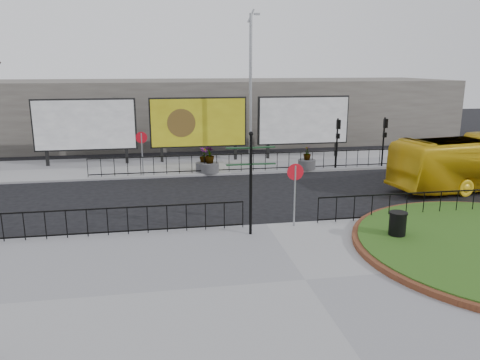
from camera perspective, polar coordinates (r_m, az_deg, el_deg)
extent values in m
plane|color=black|center=(18.54, 3.23, -5.71)|extent=(90.00, 90.00, 0.00)
cube|color=gray|center=(14.07, 7.94, -12.16)|extent=(30.00, 10.00, 0.12)
cube|color=gray|center=(29.92, -1.96, 2.00)|extent=(44.00, 6.00, 0.12)
cylinder|color=gray|center=(26.87, -11.83, 3.09)|extent=(0.07, 0.07, 2.40)
cylinder|color=#B30B18|center=(26.71, -11.93, 5.09)|extent=(0.64, 0.03, 0.64)
cylinder|color=white|center=(26.73, -11.93, 5.10)|extent=(0.50, 0.03, 0.50)
cylinder|color=gray|center=(18.02, 6.68, -1.96)|extent=(0.07, 0.07, 2.40)
cylinder|color=#B30B18|center=(17.79, 6.76, 0.99)|extent=(0.64, 0.03, 0.64)
cylinder|color=white|center=(17.81, 6.75, 1.00)|extent=(0.50, 0.03, 0.50)
cube|color=black|center=(31.28, -22.44, 2.52)|extent=(0.18, 0.18, 1.00)
cube|color=black|center=(30.59, -13.64, 2.94)|extent=(0.18, 0.18, 1.00)
cube|color=black|center=(30.55, -18.37, 6.42)|extent=(6.20, 0.25, 3.20)
cube|color=white|center=(30.39, -18.41, 6.38)|extent=(6.00, 0.06, 3.00)
cube|color=black|center=(30.52, -9.51, 3.12)|extent=(0.18, 0.18, 1.00)
cube|color=black|center=(30.91, -0.57, 3.45)|extent=(0.18, 0.18, 1.00)
cube|color=black|center=(30.32, -5.09, 7.01)|extent=(6.20, 0.25, 3.20)
cube|color=gold|center=(30.16, -5.07, 6.98)|extent=(6.00, 0.06, 3.00)
cube|color=black|center=(31.34, 3.41, 3.57)|extent=(0.18, 0.18, 1.00)
cube|color=black|center=(32.77, 11.63, 3.76)|extent=(0.18, 0.18, 1.00)
cube|color=black|center=(31.68, 7.73, 7.24)|extent=(6.20, 0.25, 3.20)
cube|color=white|center=(31.53, 7.81, 7.20)|extent=(6.00, 0.06, 3.00)
cylinder|color=gray|center=(28.59, 1.28, 10.68)|extent=(0.18, 0.18, 9.00)
cylinder|color=gray|center=(28.68, 1.33, 19.39)|extent=(0.43, 0.10, 0.77)
cube|color=gray|center=(28.76, 2.06, 19.57)|extent=(0.35, 0.15, 0.12)
cylinder|color=black|center=(28.79, 11.72, 4.41)|extent=(0.10, 0.10, 3.00)
cube|color=black|center=(28.52, 11.92, 6.64)|extent=(0.22, 0.18, 0.55)
cube|color=black|center=(28.61, 11.85, 5.25)|extent=(0.20, 0.16, 0.30)
cylinder|color=black|center=(30.02, 17.07, 4.46)|extent=(0.10, 0.10, 3.00)
cube|color=black|center=(29.76, 17.33, 6.61)|extent=(0.22, 0.18, 0.55)
cube|color=black|center=(29.85, 17.23, 5.27)|extent=(0.20, 0.16, 0.30)
cube|color=slate|center=(39.39, -4.03, 8.42)|extent=(40.00, 10.00, 5.00)
cylinder|color=black|center=(16.86, 1.32, -0.73)|extent=(0.10, 0.10, 3.68)
sphere|color=black|center=(16.49, 1.35, 5.66)|extent=(0.16, 0.16, 0.16)
cube|color=black|center=(16.51, -0.24, 3.93)|extent=(0.87, 0.22, 0.03)
cube|color=black|center=(16.69, 2.86, 4.02)|extent=(0.87, 0.23, 0.03)
cube|color=black|center=(16.58, -0.22, 1.90)|extent=(0.87, 0.19, 0.03)
cube|color=black|center=(16.74, 2.89, 2.00)|extent=(0.87, 0.22, 0.03)
cylinder|color=black|center=(17.52, 18.62, -5.49)|extent=(0.60, 0.60, 0.99)
cylinder|color=black|center=(17.36, 18.76, -3.84)|extent=(0.64, 0.64, 0.07)
cylinder|color=#4C4C4F|center=(27.53, -4.41, 1.59)|extent=(0.97, 0.97, 0.51)
imported|color=#254612|center=(27.39, -4.44, 3.03)|extent=(0.71, 0.71, 0.90)
cylinder|color=#4C4C4F|center=(27.18, -3.71, 1.49)|extent=(1.07, 1.07, 0.56)
imported|color=#254612|center=(27.03, -3.73, 3.10)|extent=(0.75, 0.75, 0.99)
cylinder|color=#4C4C4F|center=(28.40, 8.14, 1.91)|extent=(1.05, 1.05, 0.55)
imported|color=#254612|center=(28.26, 8.19, 3.28)|extent=(0.63, 0.63, 0.84)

